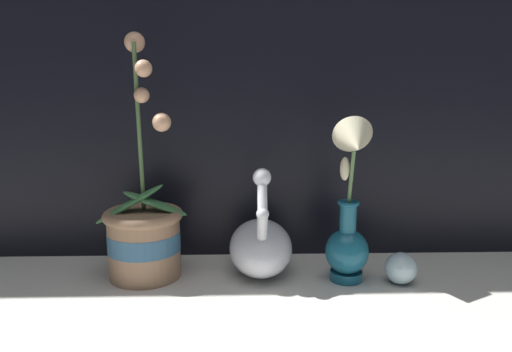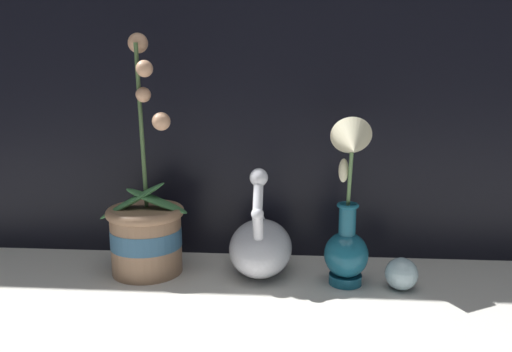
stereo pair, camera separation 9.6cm
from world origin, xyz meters
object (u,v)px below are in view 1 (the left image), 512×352
(orchid_potted_plant, at_px, (144,233))
(glass_sphere, at_px, (401,268))
(swan_figurine, at_px, (259,244))
(blue_vase, at_px, (349,220))

(orchid_potted_plant, bearing_deg, glass_sphere, -5.61)
(orchid_potted_plant, bearing_deg, swan_figurine, 3.32)
(blue_vase, height_order, glass_sphere, blue_vase)
(swan_figurine, bearing_deg, orchid_potted_plant, -176.68)
(blue_vase, bearing_deg, orchid_potted_plant, 174.16)
(orchid_potted_plant, height_order, blue_vase, orchid_potted_plant)
(swan_figurine, xyz_separation_m, glass_sphere, (0.27, -0.06, -0.03))
(orchid_potted_plant, distance_m, swan_figurine, 0.23)
(glass_sphere, bearing_deg, swan_figurine, 167.08)
(orchid_potted_plant, bearing_deg, blue_vase, -5.84)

